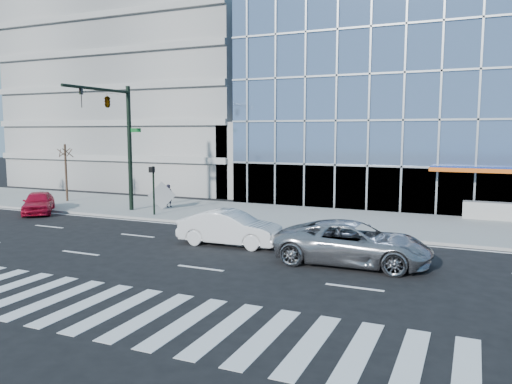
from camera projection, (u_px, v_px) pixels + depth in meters
ground at (244, 247)px, 22.94m from camera, size 160.00×160.00×0.00m
sidewalk at (300, 218)px, 30.20m from camera, size 120.00×8.00×0.15m
parking_garage at (178, 87)px, 53.36m from camera, size 24.00×24.00×20.00m
ramp_block at (271, 159)px, 41.34m from camera, size 6.00×8.00×6.00m
tower_far_mid at (118, 8)px, 100.67m from camera, size 13.00×13.00×60.00m
tower_backdrop at (257, 33)px, 95.65m from camera, size 14.00×14.00×48.00m
traffic_signal at (114, 117)px, 30.75m from camera, size 1.14×5.74×8.00m
ped_signal_post at (153, 183)px, 30.57m from camera, size 0.30×0.33×3.00m
street_tree_near at (65, 152)px, 36.50m from camera, size 1.10×1.10×4.23m
silver_suv at (353, 243)px, 19.82m from camera, size 6.24×3.04×1.71m
white_sedan at (230, 228)px, 23.19m from camera, size 4.93×1.89×1.60m
red_sedan at (39, 202)px, 32.15m from camera, size 4.05×4.34×1.45m
pedestrian at (169, 196)px, 33.85m from camera, size 0.48×0.63×1.55m
tilted_panel at (162, 196)px, 32.87m from camera, size 1.66×0.89×1.84m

